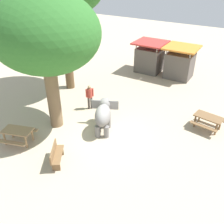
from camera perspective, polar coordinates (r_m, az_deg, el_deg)
ground_plane at (r=13.71m, az=-2.32°, el=-4.88°), size 60.00×60.00×0.00m
elephant at (r=13.47m, az=-1.98°, el=-0.45°), size 1.86×2.23×1.58m
person_handler at (r=15.56m, az=-5.14°, el=3.84°), size 0.36×0.42×1.62m
shade_tree_main at (r=12.68m, az=-15.22°, el=16.99°), size 5.55×5.09×7.20m
wooden_bench at (r=11.88m, az=-12.73°, el=-9.51°), size 1.10×1.39×0.88m
picnic_table_near at (r=13.59m, az=-20.82°, el=-4.55°), size 1.89×1.88×0.78m
picnic_table_far at (r=14.77m, az=21.25°, el=-1.59°), size 1.71×1.69×0.78m
market_stall_red at (r=21.55m, az=8.61°, el=12.13°), size 2.50×2.50×2.52m
market_stall_orange at (r=20.75m, az=15.28°, el=10.63°), size 2.50×2.50×2.52m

